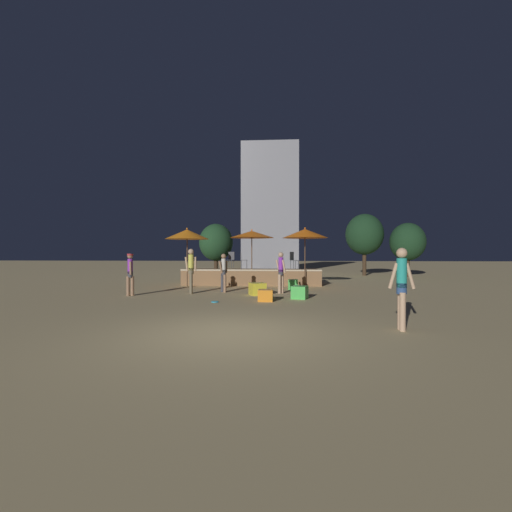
% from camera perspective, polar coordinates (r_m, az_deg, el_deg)
% --- Properties ---
extents(ground_plane, '(120.00, 120.00, 0.00)m').
position_cam_1_polar(ground_plane, '(7.45, -4.13, -12.79)').
color(ground_plane, tan).
extents(wooden_deck, '(7.23, 2.62, 0.85)m').
position_cam_1_polar(wooden_deck, '(18.74, -0.63, -3.47)').
color(wooden_deck, olive).
rests_on(wooden_deck, ground).
extents(patio_umbrella_0, '(2.27, 2.27, 2.90)m').
position_cam_1_polar(patio_umbrella_0, '(17.53, -0.71, 3.62)').
color(patio_umbrella_0, brown).
rests_on(patio_umbrella_0, ground).
extents(patio_umbrella_1, '(2.22, 2.22, 2.97)m').
position_cam_1_polar(patio_umbrella_1, '(17.77, -11.41, 3.56)').
color(patio_umbrella_1, brown).
rests_on(patio_umbrella_1, ground).
extents(patio_umbrella_2, '(2.25, 2.25, 2.97)m').
position_cam_1_polar(patio_umbrella_2, '(17.21, 8.17, 3.73)').
color(patio_umbrella_2, brown).
rests_on(patio_umbrella_2, ground).
extents(cube_seat_0, '(0.46, 0.46, 0.47)m').
position_cam_1_polar(cube_seat_0, '(15.99, 6.19, -4.73)').
color(cube_seat_0, '#4CC651').
rests_on(cube_seat_0, ground).
extents(cube_seat_1, '(0.53, 0.53, 0.41)m').
position_cam_1_polar(cube_seat_1, '(12.15, 1.60, -6.57)').
color(cube_seat_1, orange).
rests_on(cube_seat_1, ground).
extents(cube_seat_2, '(0.76, 0.76, 0.49)m').
position_cam_1_polar(cube_seat_2, '(13.84, 0.24, -5.51)').
color(cube_seat_2, yellow).
rests_on(cube_seat_2, ground).
extents(cube_seat_3, '(0.68, 0.68, 0.47)m').
position_cam_1_polar(cube_seat_3, '(12.86, 7.29, -6.03)').
color(cube_seat_3, '#4CC651').
rests_on(cube_seat_3, ground).
extents(person_0, '(0.46, 0.43, 1.73)m').
position_cam_1_polar(person_0, '(14.38, 4.17, -2.50)').
color(person_0, tan).
rests_on(person_0, ground).
extents(person_1, '(0.59, 0.31, 1.83)m').
position_cam_1_polar(person_1, '(8.23, 23.10, -4.40)').
color(person_1, tan).
rests_on(person_1, ground).
extents(person_2, '(0.30, 0.46, 1.67)m').
position_cam_1_polar(person_2, '(14.45, -20.23, -2.55)').
color(person_2, '#997051').
rests_on(person_2, ground).
extents(person_3, '(0.49, 0.31, 1.87)m').
position_cam_1_polar(person_3, '(14.54, -10.78, -2.06)').
color(person_3, '#72664C').
rests_on(person_3, ground).
extents(person_4, '(0.37, 0.42, 1.66)m').
position_cam_1_polar(person_4, '(14.82, -5.42, -2.61)').
color(person_4, '#997051').
rests_on(person_4, ground).
extents(bistro_chair_0, '(0.47, 0.47, 0.90)m').
position_cam_1_polar(bistro_chair_0, '(18.43, 6.19, -0.41)').
color(bistro_chair_0, '#2D3338').
rests_on(bistro_chair_0, wooden_deck).
extents(bistro_chair_1, '(0.40, 0.40, 0.90)m').
position_cam_1_polar(bistro_chair_1, '(18.54, -2.30, -0.40)').
color(bistro_chair_1, '#47474C').
rests_on(bistro_chair_1, wooden_deck).
extents(bistro_chair_2, '(0.42, 0.43, 0.90)m').
position_cam_1_polar(bistro_chair_2, '(19.22, -4.21, -0.36)').
color(bistro_chair_2, '#47474C').
rests_on(bistro_chair_2, wooden_deck).
extents(frisbee_disc, '(0.25, 0.25, 0.03)m').
position_cam_1_polar(frisbee_disc, '(11.97, -6.86, -7.58)').
color(frisbee_disc, '#33B2D8').
rests_on(frisbee_disc, ground).
extents(background_tree_0, '(2.21, 2.21, 3.60)m').
position_cam_1_polar(background_tree_0, '(22.69, -6.68, 2.24)').
color(background_tree_0, '#3D2B1C').
rests_on(background_tree_0, ground).
extents(background_tree_1, '(2.73, 2.73, 4.55)m').
position_cam_1_polar(background_tree_1, '(26.49, 17.63, 3.43)').
color(background_tree_1, '#3D2B1C').
rests_on(background_tree_1, ground).
extents(background_tree_2, '(2.42, 2.42, 3.80)m').
position_cam_1_polar(background_tree_2, '(26.39, 23.94, 2.16)').
color(background_tree_2, '#3D2B1C').
rests_on(background_tree_2, ground).
extents(distant_building, '(5.26, 3.71, 11.86)m').
position_cam_1_polar(distant_building, '(33.06, 2.39, 7.94)').
color(distant_building, gray).
rests_on(distant_building, ground).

